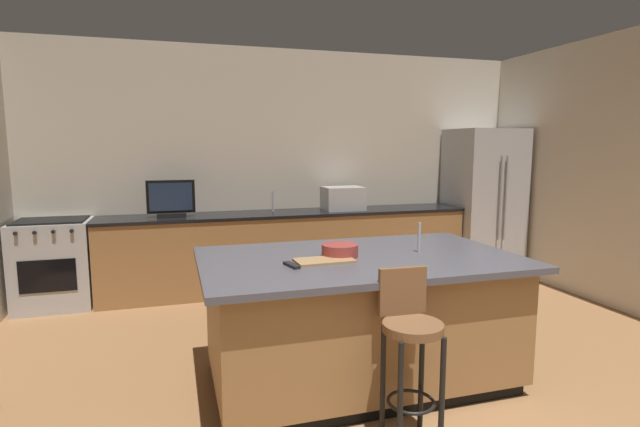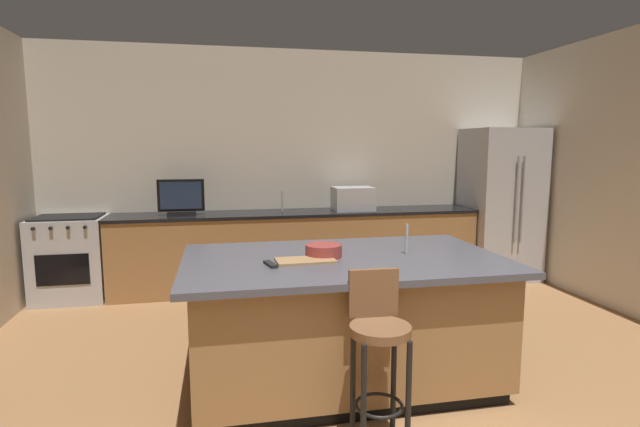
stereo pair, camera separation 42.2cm
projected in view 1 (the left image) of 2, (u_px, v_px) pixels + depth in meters
wall_back at (286, 168)px, 6.10m from camera, size 6.55×0.12×2.85m
counter_back at (290, 250)px, 5.86m from camera, size 4.32×0.62×0.92m
kitchen_island at (359, 317)px, 3.52m from camera, size 2.23×1.34×0.92m
refrigerator at (483, 202)px, 6.46m from camera, size 0.84×0.80×1.91m
range_oven at (54, 264)px, 5.13m from camera, size 0.75×0.63×0.94m
microwave at (343, 198)px, 5.97m from camera, size 0.48×0.36×0.28m
tv_monitor at (171, 200)px, 5.34m from camera, size 0.51×0.16×0.41m
sink_faucet_back at (273, 201)px, 5.82m from camera, size 0.02×0.02×0.24m
sink_faucet_island at (419, 238)px, 3.58m from camera, size 0.02×0.02×0.22m
bar_stool_center at (410, 341)px, 2.76m from camera, size 0.34×0.34×0.99m
fruit_bowl at (340, 250)px, 3.44m from camera, size 0.26×0.26×0.09m
tv_remote at (292, 265)px, 3.16m from camera, size 0.08×0.18×0.02m
cutting_board at (324, 261)px, 3.29m from camera, size 0.40×0.23×0.02m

